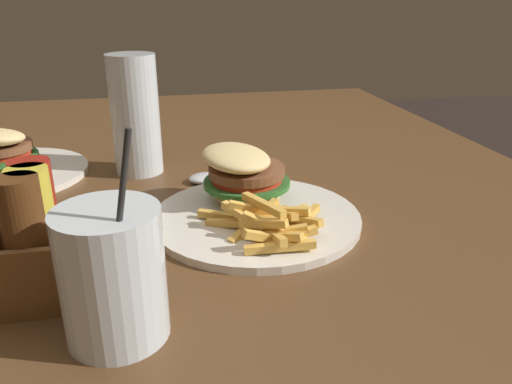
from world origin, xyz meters
name	(u,v)px	position (x,y,z in m)	size (l,w,h in m)	color
dining_table	(162,249)	(0.00, 0.00, 0.69)	(1.57, 1.24, 0.76)	brown
meal_plate_near	(250,196)	(-0.06, -0.12, 0.78)	(0.27, 0.27, 0.09)	silver
beer_glass	(136,119)	(0.14, 0.03, 0.85)	(0.08, 0.08, 0.19)	silver
juice_glass	(113,279)	(-0.28, 0.04, 0.81)	(0.09, 0.09, 0.19)	silver
spoon	(210,178)	(0.07, -0.08, 0.76)	(0.06, 0.16, 0.01)	silver
meal_plate_far	(3,162)	(0.16, 0.24, 0.78)	(0.25, 0.25, 0.09)	silver
condiment_caddy	(34,244)	(-0.20, 0.12, 0.81)	(0.10, 0.10, 0.13)	brown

